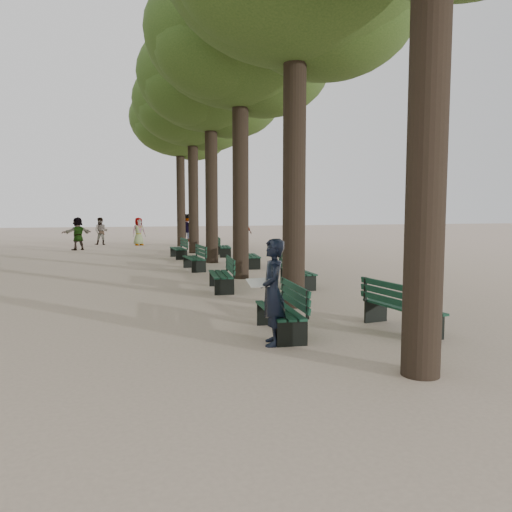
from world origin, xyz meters
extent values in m
plane|color=tan|center=(0.00, 0.00, 0.00)|extent=(120.00, 120.00, 0.00)
cylinder|color=#33261C|center=(1.50, -2.00, 3.75)|extent=(0.52, 0.52, 7.50)
cylinder|color=#33261C|center=(1.50, 3.00, 3.75)|extent=(0.52, 0.52, 7.50)
cylinder|color=#33261C|center=(1.50, 8.00, 3.75)|extent=(0.52, 0.52, 7.50)
ellipsoid|color=#2F4C1A|center=(1.50, 8.00, 7.70)|extent=(6.00, 6.00, 4.50)
cylinder|color=#33261C|center=(1.50, 13.00, 3.75)|extent=(0.52, 0.52, 7.50)
ellipsoid|color=#2F4C1A|center=(1.50, 13.00, 7.70)|extent=(6.00, 6.00, 4.50)
cylinder|color=#33261C|center=(1.50, 18.00, 3.75)|extent=(0.52, 0.52, 7.50)
ellipsoid|color=#2F4C1A|center=(1.50, 18.00, 7.70)|extent=(6.00, 6.00, 4.50)
cylinder|color=#33261C|center=(1.50, 23.00, 3.75)|extent=(0.52, 0.52, 7.50)
ellipsoid|color=#2F4C1A|center=(1.50, 23.00, 7.70)|extent=(6.00, 6.00, 4.50)
cube|color=black|center=(0.35, 0.60, 0.23)|extent=(0.65, 1.83, 0.45)
cube|color=black|center=(0.35, 0.60, 0.45)|extent=(0.67, 1.83, 0.04)
cube|color=black|center=(0.63, 0.58, 0.72)|extent=(0.17, 1.80, 0.40)
cube|color=black|center=(0.35, 5.75, 0.23)|extent=(0.69, 1.84, 0.45)
cube|color=black|center=(0.35, 5.75, 0.45)|extent=(0.71, 1.84, 0.04)
cube|color=black|center=(0.63, 5.72, 0.72)|extent=(0.22, 1.80, 0.40)
cube|color=black|center=(0.35, 10.61, 0.23)|extent=(0.62, 1.83, 0.45)
cube|color=black|center=(0.35, 10.61, 0.45)|extent=(0.64, 1.83, 0.04)
cube|color=black|center=(0.63, 10.62, 0.72)|extent=(0.14, 1.80, 0.40)
cube|color=black|center=(0.35, 15.31, 0.23)|extent=(0.60, 1.82, 0.45)
cube|color=black|center=(0.35, 15.31, 0.45)|extent=(0.62, 1.82, 0.04)
cube|color=black|center=(0.63, 15.33, 0.72)|extent=(0.12, 1.80, 0.40)
cube|color=black|center=(2.65, 0.27, 0.23)|extent=(0.75, 1.85, 0.45)
cube|color=black|center=(2.65, 0.27, 0.45)|extent=(0.77, 1.85, 0.04)
cube|color=black|center=(2.37, 0.24, 0.72)|extent=(0.27, 1.79, 0.40)
cube|color=black|center=(2.65, 5.74, 0.23)|extent=(0.54, 1.81, 0.45)
cube|color=black|center=(2.65, 5.74, 0.45)|extent=(0.56, 1.81, 0.04)
cube|color=black|center=(2.37, 5.75, 0.72)|extent=(0.06, 1.80, 0.40)
cube|color=black|center=(2.65, 10.92, 0.23)|extent=(0.74, 1.85, 0.45)
cube|color=black|center=(2.65, 10.92, 0.45)|extent=(0.76, 1.85, 0.04)
cube|color=black|center=(2.37, 10.96, 0.72)|extent=(0.26, 1.79, 0.40)
cube|color=black|center=(2.65, 15.81, 0.23)|extent=(0.75, 1.85, 0.45)
cube|color=black|center=(2.65, 15.81, 0.45)|extent=(0.77, 1.86, 0.04)
cube|color=black|center=(2.37, 15.85, 0.72)|extent=(0.28, 1.79, 0.40)
imported|color=black|center=(0.04, 0.01, 0.88)|extent=(0.51, 0.77, 1.77)
cube|color=white|center=(-0.21, 0.01, 1.05)|extent=(0.37, 0.29, 0.12)
imported|color=#262628|center=(-3.28, 25.38, 0.87)|extent=(0.91, 0.54, 1.75)
imported|color=#262628|center=(4.73, 20.07, 0.86)|extent=(1.07, 0.64, 1.72)
imported|color=#262628|center=(-0.99, 24.41, 0.88)|extent=(0.92, 0.67, 1.75)
imported|color=#262628|center=(-4.42, 21.53, 0.92)|extent=(1.66, 1.17, 1.83)
imported|color=#262628|center=(2.45, 27.17, 0.96)|extent=(1.20, 1.10, 1.93)
camera|label=1|loc=(-2.44, -7.73, 2.24)|focal=35.00mm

